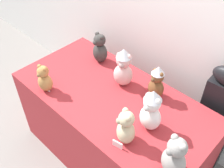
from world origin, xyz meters
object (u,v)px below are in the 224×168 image
teddy_bear_caramel (45,79)px  teddy_bear_blush (123,68)px  teddy_bear_ash (174,157)px  teddy_bear_charcoal (100,49)px  teddy_bear_chestnut (157,82)px  display_table (112,128)px  teddy_bear_sand (126,128)px  instrument_case (215,121)px  teddy_bear_snow (151,110)px

teddy_bear_caramel → teddy_bear_blush: (0.38, 0.46, 0.05)m
teddy_bear_ash → teddy_bear_charcoal: size_ratio=1.07×
teddy_bear_chestnut → teddy_bear_charcoal: 0.62m
display_table → teddy_bear_caramel: size_ratio=6.75×
teddy_bear_sand → display_table: bearing=179.7°
teddy_bear_blush → teddy_bear_ash: size_ratio=1.14×
display_table → teddy_bear_blush: size_ratio=4.72×
instrument_case → teddy_bear_sand: instrument_case is taller
instrument_case → teddy_bear_charcoal: size_ratio=3.94×
instrument_case → teddy_bear_chestnut: instrument_case is taller
teddy_bear_charcoal → teddy_bear_ash: bearing=-15.3°
teddy_bear_caramel → teddy_bear_chestnut: bearing=29.8°
teddy_bear_sand → teddy_bear_snow: (0.04, 0.19, 0.04)m
teddy_bear_charcoal → teddy_bear_sand: teddy_bear_charcoal is taller
teddy_bear_blush → teddy_bear_chestnut: bearing=-10.7°
teddy_bear_ash → teddy_bear_sand: teddy_bear_ash is taller
teddy_bear_caramel → teddy_bear_charcoal: teddy_bear_charcoal is taller
teddy_bear_chestnut → teddy_bear_snow: teddy_bear_snow is taller
teddy_bear_caramel → teddy_bear_sand: teddy_bear_sand is taller
display_table → teddy_bear_blush: (-0.03, 0.16, 0.55)m
teddy_bear_blush → teddy_bear_snow: (0.42, -0.20, -0.00)m
teddy_bear_charcoal → teddy_bear_caramel: bearing=-85.2°
display_table → teddy_bear_charcoal: 0.69m
teddy_bear_ash → teddy_bear_snow: bearing=169.1°
teddy_bear_sand → teddy_bear_blush: bearing=167.8°
teddy_bear_chestnut → teddy_bear_blush: bearing=-156.9°
display_table → teddy_bear_snow: bearing=-6.0°
teddy_bear_ash → teddy_bear_charcoal: bearing=175.6°
instrument_case → teddy_bear_charcoal: (-1.02, -0.28, 0.35)m
teddy_bear_chestnut → teddy_bear_charcoal: bearing=-172.9°
teddy_bear_blush → display_table: bearing=-102.7°
teddy_bear_blush → teddy_bear_ash: (0.71, -0.37, -0.03)m
display_table → instrument_case: bearing=39.6°
display_table → instrument_case: (0.64, 0.53, 0.16)m
teddy_bear_ash → teddy_bear_snow: 0.34m
teddy_bear_caramel → teddy_bear_blush: bearing=41.2°
teddy_bear_blush → teddy_bear_charcoal: teddy_bear_blush is taller
display_table → teddy_bear_chestnut: (0.23, 0.22, 0.52)m
instrument_case → teddy_bear_chestnut: size_ratio=3.86×
teddy_bear_caramel → teddy_bear_chestnut: (0.65, 0.53, 0.03)m
instrument_case → teddy_bear_caramel: bearing=-144.8°
display_table → teddy_bear_ash: 0.88m
instrument_case → teddy_bear_sand: size_ratio=4.07×
teddy_bear_caramel → teddy_bear_charcoal: bearing=77.5°
instrument_case → teddy_bear_snow: (-0.25, -0.57, 0.39)m
teddy_bear_snow → teddy_bear_charcoal: bearing=164.3°
teddy_bear_ash → teddy_bear_chestnut: bearing=154.6°
teddy_bear_sand → teddy_bear_chestnut: bearing=137.3°
instrument_case → teddy_bear_ash: (0.04, -0.73, 0.36)m
display_table → teddy_bear_charcoal: size_ratio=5.76×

